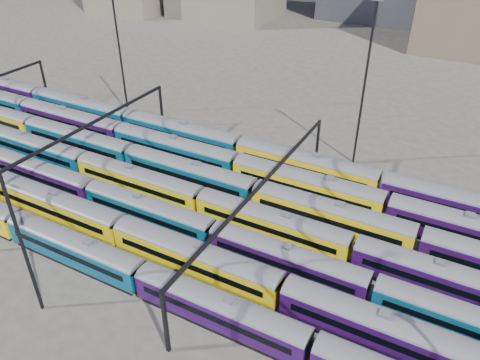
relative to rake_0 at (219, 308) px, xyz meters
The scene contains 13 objects.
ground 19.89m from the rake_0, 130.52° to the left, with size 500.00×500.00×0.00m, color #433F39.
rake_0 is the anchor object (origin of this frame).
rake_1 6.83m from the rake_0, 47.08° to the left, with size 128.53×3.13×5.28m.
rake_2 28.15m from the rake_0, 159.19° to the left, with size 116.32×2.84×4.77m.
rake_3 15.06m from the rake_0, 95.01° to the left, with size 103.57×3.03×5.11m.
rake_4 26.25m from the rake_0, 130.37° to the left, with size 150.88×3.15×5.31m.
rake_5 33.93m from the rake_0, 132.53° to the left, with size 110.93×3.25×5.48m.
rake_6 33.11m from the rake_0, 115.02° to the left, with size 134.78×3.28×5.55m.
gantry_1 36.34m from the rake_0, 155.44° to the left, with size 0.35×40.35×8.03m.
gantry_2 15.85m from the rake_0, 100.64° to the left, with size 0.35×40.35×8.03m.
mast_1 57.74m from the rake_0, 139.17° to the left, with size 1.40×0.50×25.60m.
mast_2 22.31m from the rake_0, 158.55° to the right, with size 1.40×0.50×25.60m.
mast_3 40.71m from the rake_0, 86.80° to the left, with size 1.40×0.50×25.60m.
Camera 1 is at (30.04, -42.64, 38.09)m, focal length 35.00 mm.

